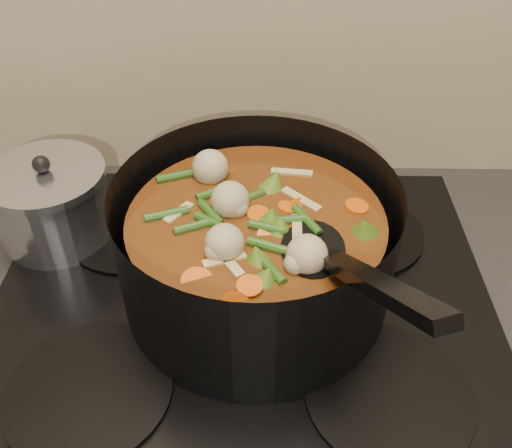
{
  "coord_description": "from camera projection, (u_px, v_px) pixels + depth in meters",
  "views": [
    {
      "loc": [
        0.02,
        1.46,
        1.46
      ],
      "look_at": [
        0.02,
        1.95,
        1.04
      ],
      "focal_mm": 40.0,
      "sensor_mm": 36.0,
      "label": 1
    }
  ],
  "objects": [
    {
      "name": "stovetop",
      "position": [
        242.0,
        306.0,
        0.71
      ],
      "size": [
        0.62,
        0.54,
        0.03
      ],
      "color": "black",
      "rests_on": "counter"
    },
    {
      "name": "stockpot",
      "position": [
        256.0,
        249.0,
        0.67
      ],
      "size": [
        0.36,
        0.43,
        0.24
      ],
      "rotation": [
        0.0,
        0.0,
        0.13
      ],
      "color": "black",
      "rests_on": "stovetop"
    },
    {
      "name": "saucepan",
      "position": [
        53.0,
        203.0,
        0.77
      ],
      "size": [
        0.16,
        0.16,
        0.13
      ],
      "rotation": [
        0.0,
        0.0,
        -0.12
      ],
      "color": "silver",
      "rests_on": "stovetop"
    }
  ]
}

